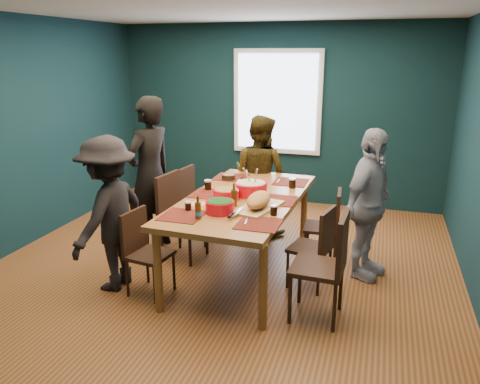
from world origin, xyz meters
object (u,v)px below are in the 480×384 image
object	(u,v)px
dining_table	(243,204)
chair_left_far	(193,198)
chair_right_far	(329,221)
person_back	(260,175)
bowl_herbs	(220,206)
chair_left_mid	(177,209)
bowl_salad	(226,194)
person_right	(368,205)
bowl_dumpling	(251,188)
chair_right_mid	(318,242)
person_near_left	(109,214)
chair_left_near	(143,246)
cutting_board	(259,202)
chair_right_near	(329,259)
person_far_left	(150,175)

from	to	relation	value
dining_table	chair_left_far	world-z (taller)	chair_left_far
dining_table	chair_right_far	world-z (taller)	dining_table
person_back	bowl_herbs	distance (m)	1.72
person_back	chair_right_far	bearing A→B (deg)	163.00
chair_left_mid	bowl_salad	distance (m)	0.81
person_back	person_right	distance (m)	1.66
dining_table	chair_left_mid	bearing A→B (deg)	171.59
person_back	bowl_dumpling	bearing A→B (deg)	118.12
chair_right_mid	bowl_herbs	xyz separation A→B (m)	(-0.87, -0.40, 0.41)
person_back	person_near_left	size ratio (longest dim) A/B	1.00
chair_left_near	bowl_herbs	distance (m)	0.86
dining_table	bowl_dumpling	distance (m)	0.20
chair_left_far	chair_left_near	xyz separation A→B (m)	(0.06, -1.40, -0.05)
chair_left_near	bowl_salad	bearing A→B (deg)	50.77
chair_right_far	person_back	world-z (taller)	person_back
dining_table	person_right	xyz separation A→B (m)	(1.25, 0.28, 0.03)
chair_left_near	cutting_board	distance (m)	1.20
chair_right_mid	bowl_salad	size ratio (longest dim) A/B	3.17
person_back	bowl_dumpling	world-z (taller)	person_back
chair_right_near	person_near_left	world-z (taller)	person_near_left
person_far_left	bowl_dumpling	size ratio (longest dim) A/B	5.46
person_far_left	person_right	world-z (taller)	person_far_left
chair_left_mid	chair_right_far	world-z (taller)	chair_left_mid
person_near_left	bowl_salad	xyz separation A→B (m)	(1.00, 0.58, 0.13)
chair_left_far	person_back	bearing A→B (deg)	42.18
person_far_left	person_back	xyz separation A→B (m)	(1.09, 0.88, -0.14)
person_right	bowl_dumpling	bearing A→B (deg)	120.21
chair_left_near	person_far_left	xyz separation A→B (m)	(-0.43, 1.02, 0.42)
person_right	person_near_left	size ratio (longest dim) A/B	1.02
person_near_left	cutting_board	size ratio (longest dim) A/B	2.11
bowl_salad	chair_right_near	bearing A→B (deg)	-26.82
chair_right_mid	person_near_left	distance (m)	2.05
chair_right_far	person_right	bearing A→B (deg)	-33.61
chair_left_near	person_right	xyz separation A→B (m)	(2.05, 0.99, 0.30)
person_far_left	person_right	bearing A→B (deg)	107.19
bowl_herbs	person_far_left	bearing A→B (deg)	144.29
dining_table	chair_left_near	size ratio (longest dim) A/B	2.70
dining_table	person_back	xyz separation A→B (m)	(-0.13, 1.19, 0.01)
person_near_left	chair_left_mid	bearing A→B (deg)	164.84
bowl_salad	bowl_dumpling	bearing A→B (deg)	47.46
dining_table	person_far_left	bearing A→B (deg)	168.17
chair_right_far	chair_right_near	xyz separation A→B (m)	(0.13, -1.19, 0.09)
person_far_left	chair_left_far	bearing A→B (deg)	154.04
chair_left_near	chair_right_far	distance (m)	2.05
chair_right_mid	person_right	xyz separation A→B (m)	(0.44, 0.41, 0.30)
person_back	bowl_dumpling	distance (m)	1.12
chair_right_far	person_far_left	world-z (taller)	person_far_left
chair_right_far	chair_right_mid	world-z (taller)	chair_right_mid
bowl_herbs	person_near_left	bearing A→B (deg)	-170.79
person_far_left	dining_table	bearing A→B (deg)	93.73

